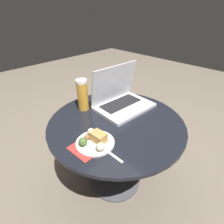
{
  "coord_description": "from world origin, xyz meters",
  "views": [
    {
      "loc": [
        -0.57,
        -0.53,
        1.04
      ],
      "look_at": [
        -0.03,
        0.0,
        0.57
      ],
      "focal_mm": 28.0,
      "sensor_mm": 36.0,
      "label": 1
    }
  ],
  "objects": [
    {
      "name": "laptop",
      "position": [
        0.14,
        0.09,
        0.55
      ],
      "size": [
        0.34,
        0.26,
        0.25
      ],
      "color": "silver",
      "rests_on": "table"
    },
    {
      "name": "table",
      "position": [
        0.0,
        0.0,
        0.39
      ],
      "size": [
        0.73,
        0.73,
        0.5
      ],
      "color": "#515156",
      "rests_on": "ground_plane"
    },
    {
      "name": "ground_plane",
      "position": [
        0.0,
        0.0,
        0.0
      ],
      "size": [
        6.0,
        6.0,
        0.0
      ],
      "primitive_type": "plane",
      "color": "#726656"
    },
    {
      "name": "snack_plate",
      "position": [
        -0.2,
        -0.05,
        0.51
      ],
      "size": [
        0.18,
        0.18,
        0.05
      ],
      "color": "silver",
      "rests_on": "table"
    },
    {
      "name": "napkin",
      "position": [
        -0.21,
        -0.05,
        0.5
      ],
      "size": [
        0.19,
        0.14,
        0.0
      ],
      "color": "#B7332D",
      "rests_on": "table"
    },
    {
      "name": "fork",
      "position": [
        -0.19,
        -0.1,
        0.5
      ],
      "size": [
        0.02,
        0.2,
        0.0
      ],
      "color": "silver",
      "rests_on": "table"
    },
    {
      "name": "beer_glass",
      "position": [
        -0.04,
        0.23,
        0.59
      ],
      "size": [
        0.06,
        0.06,
        0.18
      ],
      "color": "gold",
      "rests_on": "table"
    }
  ]
}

